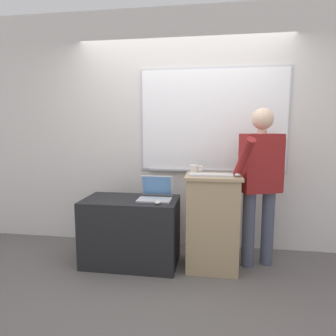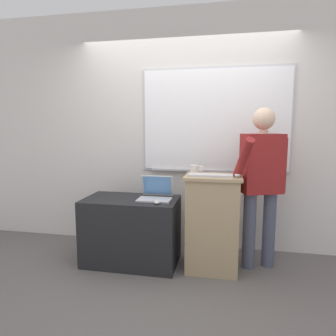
# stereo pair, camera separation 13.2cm
# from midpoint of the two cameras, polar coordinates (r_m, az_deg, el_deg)

# --- Properties ---
(ground_plane) EXTENTS (30.00, 30.00, 0.00)m
(ground_plane) POSITION_cam_midpoint_polar(r_m,az_deg,el_deg) (2.97, 1.21, -21.84)
(ground_plane) COLOR #5B5654
(back_wall) EXTENTS (6.40, 0.17, 2.84)m
(back_wall) POSITION_cam_midpoint_polar(r_m,az_deg,el_deg) (3.68, 4.51, 7.15)
(back_wall) COLOR silver
(back_wall) RESTS_ON ground_plane
(lectern_podium) EXTENTS (0.56, 0.42, 0.99)m
(lectern_podium) POSITION_cam_midpoint_polar(r_m,az_deg,el_deg) (3.14, 9.69, -10.32)
(lectern_podium) COLOR tan
(lectern_podium) RESTS_ON ground_plane
(side_desk) EXTENTS (1.00, 0.56, 0.71)m
(side_desk) POSITION_cam_midpoint_polar(r_m,az_deg,el_deg) (3.32, -5.81, -11.78)
(side_desk) COLOR black
(side_desk) RESTS_ON ground_plane
(person_presenter) EXTENTS (0.58, 0.63, 1.66)m
(person_presenter) POSITION_cam_midpoint_polar(r_m,az_deg,el_deg) (3.21, 18.50, -1.75)
(person_presenter) COLOR #474C60
(person_presenter) RESTS_ON ground_plane
(laptop) EXTENTS (0.35, 0.29, 0.24)m
(laptop) POSITION_cam_midpoint_polar(r_m,az_deg,el_deg) (3.18, -1.13, -4.69)
(laptop) COLOR #B7BABF
(laptop) RESTS_ON side_desk
(wireless_keyboard) EXTENTS (0.43, 0.14, 0.02)m
(wireless_keyboard) POSITION_cam_midpoint_polar(r_m,az_deg,el_deg) (2.97, 9.41, -1.37)
(wireless_keyboard) COLOR silver
(wireless_keyboard) RESTS_ON lectern_podium
(computer_mouse_by_laptop) EXTENTS (0.06, 0.10, 0.03)m
(computer_mouse_by_laptop) POSITION_cam_midpoint_polar(r_m,az_deg,el_deg) (2.99, -0.82, -6.51)
(computer_mouse_by_laptop) COLOR silver
(computer_mouse_by_laptop) RESTS_ON side_desk
(computer_mouse_by_keyboard) EXTENTS (0.06, 0.10, 0.03)m
(computer_mouse_by_keyboard) POSITION_cam_midpoint_polar(r_m,az_deg,el_deg) (2.99, 14.33, -1.33)
(computer_mouse_by_keyboard) COLOR silver
(computer_mouse_by_keyboard) RESTS_ON lectern_podium
(coffee_mug) EXTENTS (0.14, 0.09, 0.08)m
(coffee_mug) POSITION_cam_midpoint_polar(r_m,az_deg,el_deg) (3.16, 6.35, -0.19)
(coffee_mug) COLOR silver
(coffee_mug) RESTS_ON lectern_podium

